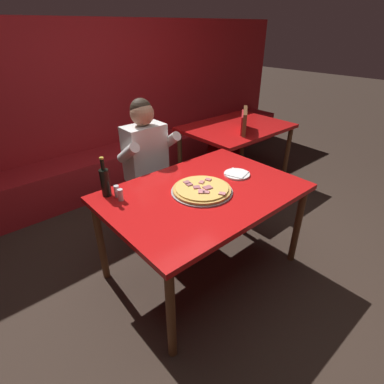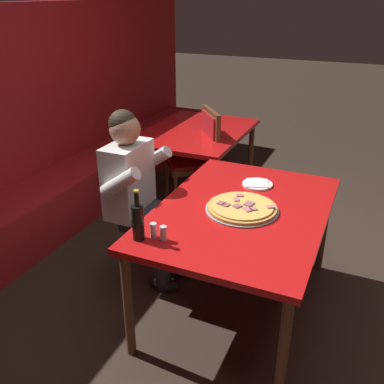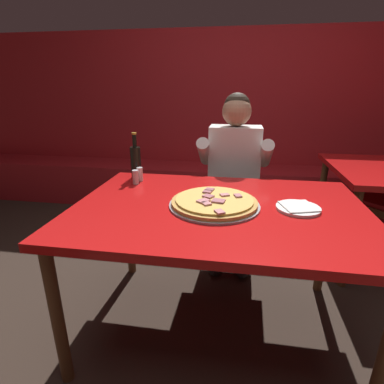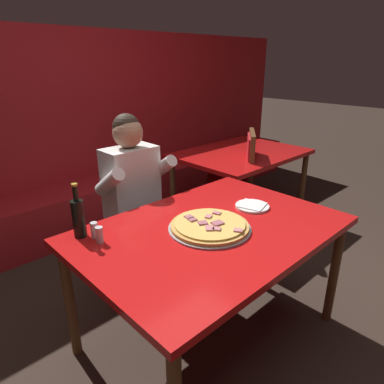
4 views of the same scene
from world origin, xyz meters
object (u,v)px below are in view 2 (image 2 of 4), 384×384
object	(u,v)px
plate_white_paper	(257,184)
shaker_parmesan	(153,231)
background_dining_table	(196,138)
shaker_black_pepper	(163,234)
beer_bottle	(138,221)
pizza	(242,208)
dining_chair_near_right	(198,154)
diner_seated_blue_shirt	(139,191)
main_dining_table	(242,219)

from	to	relation	value
plate_white_paper	shaker_parmesan	world-z (taller)	shaker_parmesan
background_dining_table	plate_white_paper	bearing A→B (deg)	-138.55
shaker_black_pepper	background_dining_table	bearing A→B (deg)	18.40
beer_bottle	pizza	bearing A→B (deg)	-37.00
plate_white_paper	shaker_black_pepper	size ratio (longest dim) A/B	2.44
pizza	background_dining_table	xyz separation A→B (m)	(1.43, 0.93, -0.10)
dining_chair_near_right	background_dining_table	distance (m)	0.22
background_dining_table	pizza	bearing A→B (deg)	-147.13
plate_white_paper	shaker_parmesan	xyz separation A→B (m)	(-0.90, 0.33, 0.03)
diner_seated_blue_shirt	dining_chair_near_right	bearing A→B (deg)	2.72
shaker_parmesan	background_dining_table	world-z (taller)	shaker_parmesan
main_dining_table	beer_bottle	world-z (taller)	beer_bottle
background_dining_table	diner_seated_blue_shirt	bearing A→B (deg)	-173.53
shaker_parmesan	dining_chair_near_right	xyz separation A→B (m)	(1.76, 0.48, -0.21)
pizza	shaker_parmesan	size ratio (longest dim) A/B	5.25
main_dining_table	dining_chair_near_right	world-z (taller)	dining_chair_near_right
beer_bottle	diner_seated_blue_shirt	xyz separation A→B (m)	(0.62, 0.36, -0.16)
plate_white_paper	dining_chair_near_right	xyz separation A→B (m)	(0.86, 0.81, -0.18)
pizza	diner_seated_blue_shirt	xyz separation A→B (m)	(0.08, 0.77, -0.06)
plate_white_paper	beer_bottle	distance (m)	1.03
main_dining_table	background_dining_table	distance (m)	1.68
shaker_parmesan	pizza	bearing A→B (deg)	-34.66
pizza	diner_seated_blue_shirt	size ratio (longest dim) A/B	0.35
beer_bottle	shaker_parmesan	world-z (taller)	beer_bottle
plate_white_paper	diner_seated_blue_shirt	distance (m)	0.82
main_dining_table	diner_seated_blue_shirt	xyz separation A→B (m)	(0.05, 0.77, 0.02)
plate_white_paper	shaker_black_pepper	world-z (taller)	shaker_black_pepper
pizza	main_dining_table	bearing A→B (deg)	14.27
plate_white_paper	dining_chair_near_right	size ratio (longest dim) A/B	0.21
dining_chair_near_right	background_dining_table	xyz separation A→B (m)	(0.17, 0.10, 0.09)
diner_seated_blue_shirt	pizza	bearing A→B (deg)	-95.55
pizza	beer_bottle	size ratio (longest dim) A/B	1.55
pizza	shaker_parmesan	xyz separation A→B (m)	(-0.50, 0.35, 0.02)
plate_white_paper	pizza	bearing A→B (deg)	-177.43
beer_bottle	shaker_parmesan	bearing A→B (deg)	-55.09
background_dining_table	shaker_black_pepper	bearing A→B (deg)	-161.60
main_dining_table	beer_bottle	xyz separation A→B (m)	(-0.57, 0.40, 0.18)
beer_bottle	diner_seated_blue_shirt	bearing A→B (deg)	30.24
dining_chair_near_right	shaker_parmesan	bearing A→B (deg)	-164.67
plate_white_paper	background_dining_table	bearing A→B (deg)	41.45
pizza	shaker_black_pepper	xyz separation A→B (m)	(-0.51, 0.28, 0.02)
pizza	shaker_parmesan	distance (m)	0.61
shaker_parmesan	background_dining_table	xyz separation A→B (m)	(1.93, 0.58, -0.12)
main_dining_table	shaker_black_pepper	world-z (taller)	shaker_black_pepper
pizza	dining_chair_near_right	world-z (taller)	dining_chair_near_right
pizza	background_dining_table	distance (m)	1.71
plate_white_paper	diner_seated_blue_shirt	world-z (taller)	diner_seated_blue_shirt
background_dining_table	beer_bottle	bearing A→B (deg)	-165.39
background_dining_table	shaker_parmesan	bearing A→B (deg)	-163.26
beer_bottle	shaker_black_pepper	distance (m)	0.15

